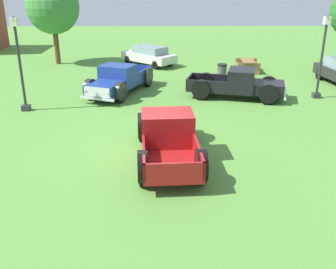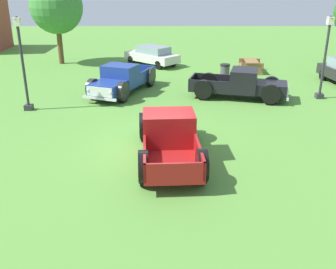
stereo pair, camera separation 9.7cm
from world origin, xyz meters
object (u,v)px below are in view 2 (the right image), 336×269
object	(u,v)px
lamp_post_near	(21,63)
trash_can	(223,72)
lamp_post_far	(324,56)
oak_tree_east	(55,7)
picnic_table	(249,65)
sedan_distant_a	(151,55)
pickup_truck_foreground	(167,135)
pickup_truck_behind_left	(119,80)
pickup_truck_behind_right	(243,85)

from	to	relation	value
lamp_post_near	trash_can	bearing A→B (deg)	30.74
lamp_post_far	oak_tree_east	xyz separation A→B (m)	(-15.43, 8.91, 1.74)
picnic_table	oak_tree_east	size ratio (longest dim) A/B	0.33
oak_tree_east	sedan_distant_a	bearing A→B (deg)	-5.00
pickup_truck_foreground	trash_can	size ratio (longest dim) A/B	5.48
trash_can	pickup_truck_behind_left	bearing A→B (deg)	-151.85
pickup_truck_foreground	pickup_truck_behind_left	xyz separation A→B (m)	(-2.53, 7.71, -0.01)
pickup_truck_behind_left	lamp_post_near	distance (m)	5.02
lamp_post_near	trash_can	distance (m)	11.64
pickup_truck_behind_left	oak_tree_east	distance (m)	10.13
lamp_post_near	lamp_post_far	xyz separation A→B (m)	(14.20, 1.91, -0.07)
pickup_truck_foreground	lamp_post_near	xyz separation A→B (m)	(-6.49, 5.00, 1.46)
lamp_post_near	picnic_table	world-z (taller)	lamp_post_near
lamp_post_near	oak_tree_east	bearing A→B (deg)	96.45
pickup_truck_behind_right	picnic_table	world-z (taller)	pickup_truck_behind_right
pickup_truck_behind_right	sedan_distant_a	bearing A→B (deg)	120.78
pickup_truck_foreground	pickup_truck_behind_right	size ratio (longest dim) A/B	1.01
pickup_truck_behind_left	pickup_truck_behind_right	distance (m)	6.44
lamp_post_near	pickup_truck_foreground	bearing A→B (deg)	-37.63
pickup_truck_behind_right	trash_can	bearing A→B (deg)	96.39
pickup_truck_foreground	trash_can	world-z (taller)	pickup_truck_foreground
pickup_truck_foreground	lamp_post_near	distance (m)	8.33
sedan_distant_a	picnic_table	xyz separation A→B (m)	(6.52, -2.29, -0.21)
sedan_distant_a	lamp_post_far	world-z (taller)	lamp_post_far
pickup_truck_behind_right	trash_can	distance (m)	4.05
pickup_truck_foreground	pickup_truck_behind_right	bearing A→B (deg)	60.70
pickup_truck_behind_left	sedan_distant_a	xyz separation A→B (m)	(1.40, 7.54, -0.03)
pickup_truck_behind_left	picnic_table	bearing A→B (deg)	33.54
pickup_truck_behind_right	sedan_distant_a	xyz separation A→B (m)	(-4.99, 8.38, -0.01)
lamp_post_far	picnic_table	world-z (taller)	lamp_post_far
pickup_truck_behind_left	pickup_truck_behind_right	xyz separation A→B (m)	(6.39, -0.84, -0.02)
oak_tree_east	lamp_post_near	bearing A→B (deg)	-83.55
pickup_truck_foreground	pickup_truck_behind_left	world-z (taller)	pickup_truck_foreground
sedan_distant_a	picnic_table	size ratio (longest dim) A/B	2.13
pickup_truck_foreground	picnic_table	xyz separation A→B (m)	(5.38, 12.96, -0.25)
trash_can	pickup_truck_behind_right	bearing A→B (deg)	-83.61
pickup_truck_behind_left	lamp_post_far	distance (m)	10.37
oak_tree_east	pickup_truck_foreground	bearing A→B (deg)	-64.01
trash_can	pickup_truck_foreground	bearing A→B (deg)	-107.36
pickup_truck_foreground	lamp_post_far	world-z (taller)	lamp_post_far
trash_can	picnic_table	bearing A→B (deg)	46.30
lamp_post_far	oak_tree_east	bearing A→B (deg)	149.99
lamp_post_near	oak_tree_east	distance (m)	11.02
pickup_truck_foreground	sedan_distant_a	xyz separation A→B (m)	(-1.14, 15.25, -0.04)
pickup_truck_behind_left	lamp_post_near	bearing A→B (deg)	-145.62
pickup_truck_foreground	pickup_truck_behind_right	xyz separation A→B (m)	(3.86, 6.87, -0.03)
pickup_truck_foreground	sedan_distant_a	world-z (taller)	pickup_truck_foreground
pickup_truck_behind_left	trash_can	xyz separation A→B (m)	(5.94, 3.18, -0.25)
pickup_truck_behind_right	oak_tree_east	size ratio (longest dim) A/B	0.90
sedan_distant_a	lamp_post_near	xyz separation A→B (m)	(-5.36, -10.25, 1.51)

